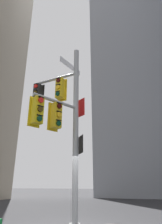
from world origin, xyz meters
name	(u,v)px	position (x,y,z in m)	size (l,w,h in m)	color
building_mid_block	(138,42)	(3.43, 22.77, 25.44)	(13.96, 13.96, 50.88)	#9399A3
signal_pole_assembly	(60,112)	(-0.62, -0.29, 4.36)	(2.79, 2.70, 7.54)	#9EA0A3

